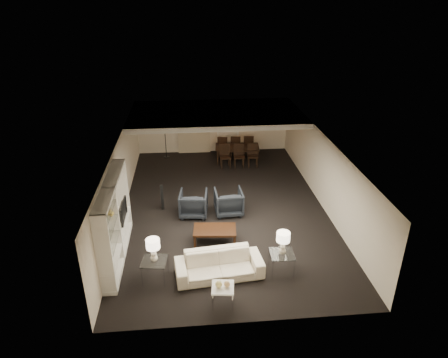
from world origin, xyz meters
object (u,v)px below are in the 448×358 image
Objects in this scene: armchair_right at (229,202)px; side_table_left at (155,270)px; vase_amber at (110,213)px; chair_fm at (235,146)px; table_lamp_left at (153,250)px; chair_nl at (225,157)px; vase_blue at (107,248)px; coffee_table at (215,235)px; armchair_left at (194,204)px; chair_nr at (253,156)px; sofa at (219,265)px; chair_fr at (248,145)px; pendant_light at (223,125)px; dining_table at (237,154)px; side_table_right at (281,262)px; chair_fl at (223,146)px; television at (120,211)px; chair_nm at (239,156)px; marble_table at (223,295)px; table_lamp_right at (283,243)px; floor_lamp at (165,138)px; floor_speaker at (162,197)px.

side_table_left is at bearing 52.24° from armchair_right.
vase_amber reaches higher than chair_fm.
table_lamp_left reaches higher than chair_nl.
coffee_table is at bearing 30.85° from vase_blue.
armchair_left is at bearing 71.57° from side_table_left.
vase_amber reaches higher than chair_nr.
chair_fr is at bearing 70.18° from sofa.
coffee_table is 1.81m from armchair_left.
armchair_left is 5.08× the size of vase_amber.
chair_fr is at bearing 45.09° from pendant_light.
pendant_light reaches higher than dining_table.
chair_fl is at bearing 95.56° from side_table_right.
chair_nr is at bearing 67.84° from sofa.
television is 0.96× the size of chair_fl.
chair_nl reaches higher than sofa.
chair_nm is (3.17, 7.23, 0.21)m from side_table_left.
vase_amber is at bearing 145.44° from table_lamp_left.
side_table_left and side_table_right have the same top height.
side_table_left is 0.63× the size of chair_fm.
television is at bearing -129.23° from chair_nr.
pendant_light is 2.03m from chair_fm.
vase_blue reaches higher than marble_table.
armchair_right is at bearing 82.23° from marble_table.
coffee_table is 5.83m from chair_nm.
chair_nl is 1.20m from chair_nr.
chair_nl is (0.87, 7.23, 0.16)m from sofa.
television is (-2.80, 1.95, 0.69)m from sofa.
armchair_right reaches higher than side_table_right.
marble_table is 3.66m from vase_amber.
armchair_right is 4.87m from vase_blue.
armchair_left is 1.44× the size of table_lamp_right.
television is (-2.80, 0.35, 0.80)m from coffee_table.
table_lamp_right reaches higher than chair_fr.
side_table_left is at bearing -113.73° from chair_nl.
table_lamp_right is at bearing 105.55° from armchair_right.
floor_lamp is (-3.20, 1.42, 0.42)m from chair_nm.
marble_table is 3.43× the size of vase_blue.
sofa is at bearing -95.41° from dining_table.
pendant_light reaches higher than chair_fl.
side_table_right is 0.35× the size of floor_lamp.
chair_nl is 0.60m from chair_nm.
television reaches higher than chair_nm.
chair_fl is at bearing 5.81° from chair_fr.
sofa is at bearing 180.00° from table_lamp_right.
vase_blue is 0.15× the size of chair_nl.
television is at bearing 138.89° from sofa.
coffee_table is 2.00× the size of side_table_right.
chair_nm is at bearing -38.93° from television.
floor_speaker is at bearing 69.28° from vase_amber.
vase_blue is at bearing -120.35° from chair_nr.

